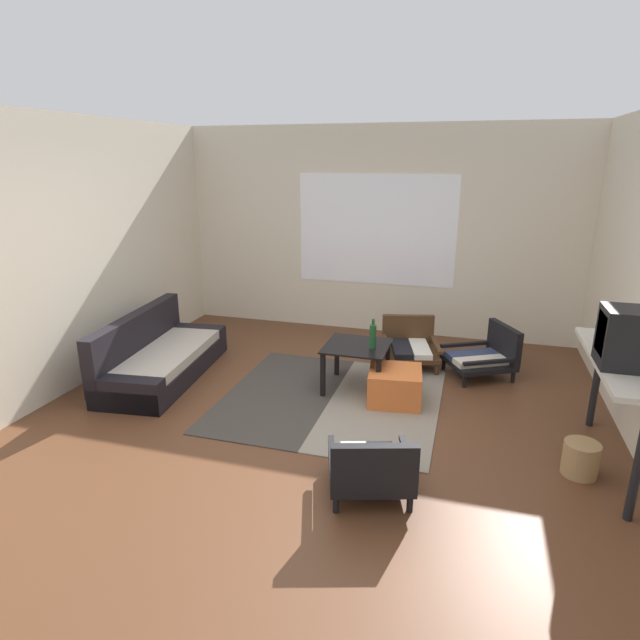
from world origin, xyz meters
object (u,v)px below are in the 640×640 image
(armchair_striped_foreground, at_px, (371,468))
(glass_bottle, at_px, (373,336))
(crt_television, at_px, (635,339))
(couch, at_px, (159,358))
(armchair_corner, at_px, (486,355))
(wicker_basket, at_px, (581,459))
(clay_vase, at_px, (617,333))
(ottoman_orange, at_px, (395,386))
(armchair_by_window, at_px, (410,344))
(console_shelf, at_px, (622,372))
(coffee_table, at_px, (357,353))

(armchair_striped_foreground, bearing_deg, glass_bottle, 100.86)
(crt_television, bearing_deg, couch, 170.58)
(armchair_corner, distance_m, wicker_basket, 1.90)
(couch, distance_m, clay_vase, 4.36)
(ottoman_orange, xyz_separation_m, wicker_basket, (1.52, -0.83, -0.04))
(crt_television, bearing_deg, glass_bottle, 154.66)
(couch, relative_size, clay_vase, 6.78)
(couch, distance_m, crt_television, 4.43)
(armchair_by_window, bearing_deg, wicker_basket, -51.28)
(ottoman_orange, bearing_deg, glass_bottle, 150.29)
(armchair_corner, distance_m, ottoman_orange, 1.27)
(crt_television, relative_size, clay_vase, 1.61)
(ottoman_orange, bearing_deg, armchair_corner, 48.04)
(armchair_corner, xyz_separation_m, glass_bottle, (-1.10, -0.79, 0.37))
(crt_television, xyz_separation_m, glass_bottle, (-2.00, 0.95, -0.49))
(armchair_corner, relative_size, clay_vase, 3.05)
(armchair_corner, bearing_deg, crt_television, -62.78)
(ottoman_orange, distance_m, console_shelf, 1.95)
(armchair_by_window, relative_size, wicker_basket, 2.95)
(armchair_corner, bearing_deg, coffee_table, -149.55)
(ottoman_orange, bearing_deg, crt_television, -24.66)
(glass_bottle, bearing_deg, clay_vase, -13.71)
(armchair_striped_foreground, bearing_deg, coffee_table, 105.85)
(armchair_striped_foreground, relative_size, glass_bottle, 2.38)
(glass_bottle, bearing_deg, armchair_striped_foreground, -79.14)
(clay_vase, xyz_separation_m, glass_bottle, (-2.00, 0.49, -0.38))
(couch, relative_size, coffee_table, 2.96)
(armchair_corner, relative_size, crt_television, 1.89)
(crt_television, bearing_deg, armchair_by_window, 133.05)
(wicker_basket, bearing_deg, glass_bottle, 151.18)
(couch, bearing_deg, glass_bottle, 5.86)
(armchair_striped_foreground, distance_m, armchair_corner, 2.60)
(armchair_by_window, distance_m, wicker_basket, 2.42)
(wicker_basket, bearing_deg, coffee_table, 152.26)
(armchair_by_window, relative_size, glass_bottle, 2.54)
(coffee_table, relative_size, armchair_corner, 0.75)
(console_shelf, bearing_deg, clay_vase, 90.00)
(ottoman_orange, height_order, console_shelf, console_shelf)
(armchair_by_window, xyz_separation_m, clay_vase, (1.73, -1.39, 0.75))
(armchair_by_window, bearing_deg, coffee_table, -116.81)
(console_shelf, height_order, crt_television, crt_television)
(coffee_table, height_order, console_shelf, console_shelf)
(coffee_table, xyz_separation_m, wicker_basket, (1.94, -1.02, -0.26))
(ottoman_orange, bearing_deg, wicker_basket, -28.66)
(wicker_basket, bearing_deg, armchair_striped_foreground, -154.07)
(couch, bearing_deg, armchair_by_window, 24.07)
(crt_television, height_order, glass_bottle, crt_television)
(coffee_table, xyz_separation_m, armchair_corner, (1.27, 0.75, -0.15))
(couch, xyz_separation_m, clay_vase, (4.29, -0.25, 0.77))
(armchair_by_window, distance_m, console_shelf, 2.48)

